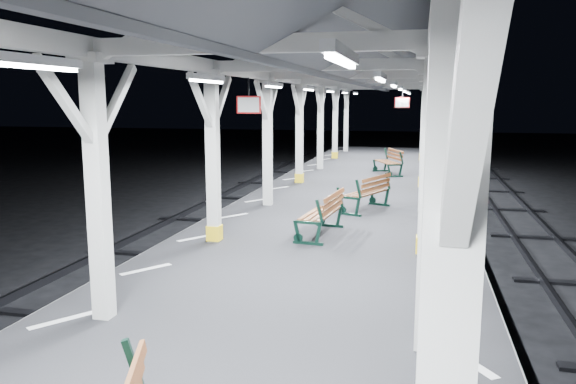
% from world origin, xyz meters
% --- Properties ---
extents(ground, '(120.00, 120.00, 0.00)m').
position_xyz_m(ground, '(0.00, 0.00, 0.00)').
color(ground, black).
rests_on(ground, ground).
extents(platform, '(6.00, 50.00, 1.00)m').
position_xyz_m(platform, '(0.00, 0.00, 0.50)').
color(platform, black).
rests_on(platform, ground).
extents(hazard_stripes_left, '(1.00, 48.00, 0.01)m').
position_xyz_m(hazard_stripes_left, '(-2.45, 0.00, 1.00)').
color(hazard_stripes_left, silver).
rests_on(hazard_stripes_left, platform).
extents(hazard_stripes_right, '(1.00, 48.00, 0.01)m').
position_xyz_m(hazard_stripes_right, '(2.45, 0.00, 1.00)').
color(hazard_stripes_right, silver).
rests_on(hazard_stripes_right, platform).
extents(track_left, '(2.20, 60.00, 0.16)m').
position_xyz_m(track_left, '(-5.00, 0.00, 0.08)').
color(track_left, '#2D2D33').
rests_on(track_left, ground).
extents(canopy, '(5.40, 49.00, 4.65)m').
position_xyz_m(canopy, '(0.00, -0.02, 4.56)').
color(canopy, beige).
rests_on(canopy, platform).
extents(bench_mid, '(0.80, 1.73, 0.91)m').
position_xyz_m(bench_mid, '(0.03, 2.98, 1.48)').
color(bench_mid, black).
rests_on(bench_mid, platform).
extents(bench_far, '(1.18, 1.78, 0.90)m').
position_xyz_m(bench_far, '(0.68, 5.81, 1.48)').
color(bench_far, black).
rests_on(bench_far, platform).
extents(bench_extra, '(1.22, 1.80, 0.92)m').
position_xyz_m(bench_extra, '(0.82, 13.03, 1.49)').
color(bench_extra, black).
rests_on(bench_extra, platform).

